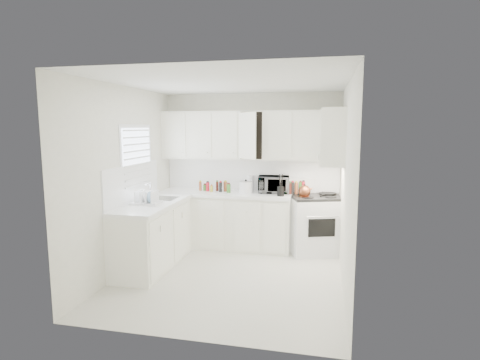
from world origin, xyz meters
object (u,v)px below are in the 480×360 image
(utensil_crock, at_px, (281,185))
(dish_rack, at_px, (146,196))
(microwave, at_px, (274,182))
(stove, at_px, (316,216))
(rice_cooker, at_px, (246,186))
(tea_kettle, at_px, (305,190))

(utensil_crock, bearing_deg, dish_rack, -149.93)
(microwave, bearing_deg, dish_rack, -147.60)
(stove, xyz_separation_m, microwave, (-0.70, 0.12, 0.52))
(stove, relative_size, rice_cooker, 5.37)
(utensil_crock, relative_size, dish_rack, 0.91)
(stove, height_order, rice_cooker, stove)
(utensil_crock, bearing_deg, tea_kettle, 1.59)
(tea_kettle, height_order, dish_rack, dish_rack)
(tea_kettle, relative_size, dish_rack, 0.60)
(stove, bearing_deg, dish_rack, -170.78)
(stove, xyz_separation_m, rice_cooker, (-1.15, 0.00, 0.46))
(microwave, distance_m, dish_rack, 2.12)
(microwave, bearing_deg, stove, -15.93)
(rice_cooker, relative_size, utensil_crock, 0.61)
(tea_kettle, relative_size, rice_cooker, 1.07)
(rice_cooker, bearing_deg, stove, 0.50)
(stove, distance_m, microwave, 0.88)
(tea_kettle, distance_m, utensil_crock, 0.38)
(tea_kettle, relative_size, utensil_crock, 0.66)
(stove, relative_size, microwave, 2.38)
(microwave, bearing_deg, utensil_crock, -69.23)
(rice_cooker, height_order, utensil_crock, utensil_crock)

